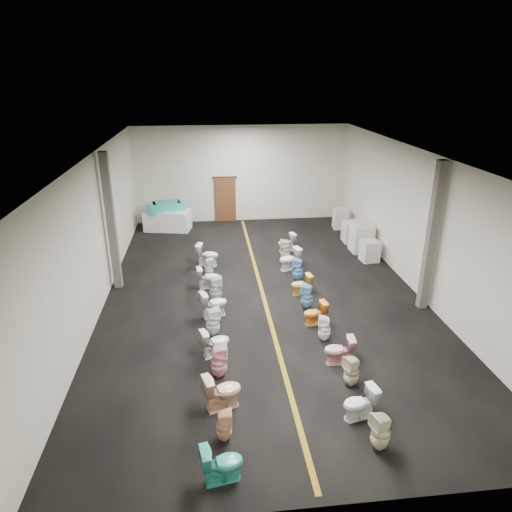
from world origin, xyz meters
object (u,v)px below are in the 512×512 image
object	(u,v)px
toilet_right_7	(301,284)
toilet_left_7	(215,289)
toilet_right_3	(339,350)
toilet_right_10	(286,250)
appliance_crate_c	(353,232)
appliance_crate_b	(361,238)
toilet_left_9	(209,267)
toilet_left_5	(213,322)
bathtub	(167,207)
toilet_left_4	(215,342)
appliance_crate_d	(340,219)
toilet_right_11	(287,243)
toilet_right_2	(352,371)
toilet_right_4	(325,328)
toilet_left_10	(207,255)
appliance_crate_a	(370,251)
toilet_left_2	(222,391)
toilet_right_0	(381,432)
toilet_left_1	(224,426)
toilet_left_6	(214,304)
toilet_right_9	(290,259)
toilet_left_0	(222,463)
toilet_right_8	(298,269)
toilet_right_5	(315,313)
toilet_right_1	(360,403)
toilet_left_3	(219,361)
toilet_right_6	(307,296)
toilet_left_8	(208,277)

from	to	relation	value
toilet_right_7	toilet_left_7	bearing A→B (deg)	-94.90
toilet_right_3	toilet_right_10	bearing A→B (deg)	-173.55
appliance_crate_c	appliance_crate_b	bearing A→B (deg)	-90.00
toilet_left_9	toilet_right_7	world-z (taller)	toilet_left_9
toilet_left_5	bathtub	bearing A→B (deg)	0.56
toilet_left_4	toilet_right_10	world-z (taller)	toilet_right_10
appliance_crate_d	toilet_right_11	size ratio (longest dim) A/B	1.26
toilet_right_2	toilet_right_3	xyz separation A→B (m)	(-0.04, 0.88, -0.02)
toilet_right_4	toilet_right_7	size ratio (longest dim) A/B	1.08
bathtub	toilet_left_9	xyz separation A→B (m)	(1.78, -5.38, -0.73)
toilet_left_10	toilet_right_10	size ratio (longest dim) A/B	1.00
appliance_crate_a	toilet_right_11	bearing A→B (deg)	155.40
toilet_left_2	toilet_right_11	world-z (taller)	toilet_left_2
toilet_right_2	toilet_right_0	bearing A→B (deg)	-24.14
toilet_left_1	toilet_right_2	bearing A→B (deg)	-64.42
toilet_left_6	toilet_right_9	xyz separation A→B (m)	(2.84, 3.14, -0.00)
toilet_right_3	toilet_right_11	bearing A→B (deg)	-175.29
appliance_crate_c	toilet_left_9	bearing A→B (deg)	-154.65
toilet_right_4	toilet_left_0	bearing A→B (deg)	-21.25
toilet_left_5	toilet_left_9	size ratio (longest dim) A/B	1.21
appliance_crate_c	toilet_right_8	size ratio (longest dim) A/B	1.06
toilet_left_4	toilet_right_5	size ratio (longest dim) A/B	1.11
toilet_left_9	toilet_right_1	size ratio (longest dim) A/B	0.93
appliance_crate_b	toilet_right_11	bearing A→B (deg)	173.56
toilet_left_3	toilet_right_7	bearing A→B (deg)	-37.03
toilet_right_0	toilet_right_6	world-z (taller)	toilet_right_0
toilet_left_7	toilet_left_9	world-z (taller)	toilet_left_7
appliance_crate_a	toilet_right_5	size ratio (longest dim) A/B	1.17
toilet_left_7	toilet_right_8	xyz separation A→B (m)	(2.87, 1.22, -0.00)
toilet_left_9	toilet_left_0	bearing A→B (deg)	174.34
toilet_right_7	appliance_crate_b	bearing A→B (deg)	129.51
toilet_left_3	toilet_left_6	xyz separation A→B (m)	(-0.05, 2.92, -0.02)
toilet_left_0	toilet_right_11	distance (m)	11.30
toilet_left_4	appliance_crate_c	bearing A→B (deg)	-56.23
toilet_right_5	bathtub	bearing A→B (deg)	-162.97
toilet_left_2	toilet_left_4	world-z (taller)	toilet_left_2
toilet_left_0	toilet_left_10	bearing A→B (deg)	-9.05
appliance_crate_a	toilet_right_4	size ratio (longest dim) A/B	1.08
toilet_left_0	toilet_left_7	xyz separation A→B (m)	(0.08, 6.85, 0.04)
toilet_left_1	toilet_right_5	size ratio (longest dim) A/B	1.03
toilet_left_6	appliance_crate_d	bearing A→B (deg)	-57.37
toilet_right_7	toilet_left_2	bearing A→B (deg)	-36.93
appliance_crate_c	toilet_left_8	distance (m)	7.24
toilet_left_10	toilet_right_7	xyz separation A→B (m)	(2.98, -2.74, -0.08)
toilet_right_1	appliance_crate_d	bearing A→B (deg)	153.83
toilet_left_0	toilet_left_9	size ratio (longest dim) A/B	1.11
toilet_left_5	toilet_left_10	size ratio (longest dim) A/B	1.00
toilet_right_2	toilet_right_3	world-z (taller)	toilet_right_2
bathtub	toilet_right_8	world-z (taller)	bathtub
toilet_left_7	toilet_right_8	bearing A→B (deg)	-74.30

